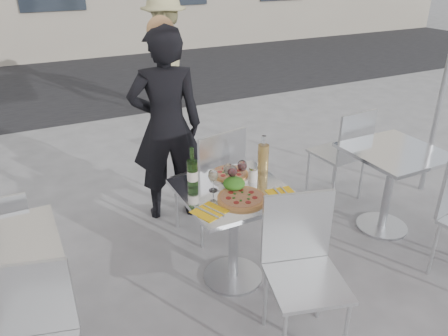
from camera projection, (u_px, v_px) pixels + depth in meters
name	position (u px, v px, depth m)	size (l,w,h in m)	color
ground	(233.00, 277.00, 3.29)	(80.00, 80.00, 0.00)	slate
street_asphalt	(78.00, 81.00, 8.51)	(24.00, 5.00, 0.00)	black
main_table	(234.00, 216.00, 3.06)	(0.72, 0.72, 0.75)	#B7BABF
side_table_right	(391.00, 173.00, 3.66)	(0.72, 0.72, 0.75)	#B7BABF
chair_far	(214.00, 175.00, 3.54)	(0.52, 0.53, 0.98)	silver
chair_near	(302.00, 260.00, 2.58)	(0.54, 0.54, 0.95)	silver
side_chair_lfar	(4.00, 236.00, 2.93)	(0.38, 0.39, 0.82)	silver
side_chair_rfar	(345.00, 148.00, 4.10)	(0.46, 0.47, 0.94)	silver
woman_diner	(166.00, 127.00, 3.75)	(0.63, 0.41, 1.72)	black
pedestrian_b	(166.00, 54.00, 6.51)	(1.13, 0.65, 1.74)	tan
pizza_near	(241.00, 198.00, 2.84)	(0.32, 0.32, 0.02)	tan
pizza_far	(230.00, 174.00, 3.14)	(0.30, 0.30, 0.03)	white
salad_plate	(234.00, 185.00, 2.95)	(0.22, 0.22, 0.09)	white
wine_bottle	(192.00, 172.00, 2.95)	(0.07, 0.08, 0.29)	#2E5620
carafe	(263.00, 158.00, 3.15)	(0.08, 0.08, 0.29)	tan
sugar_shaker	(253.00, 174.00, 3.06)	(0.06, 0.06, 0.11)	white
wineglass_white_a	(213.00, 176.00, 2.91)	(0.07, 0.07, 0.16)	white
wineglass_white_b	(228.00, 170.00, 3.00)	(0.07, 0.07, 0.16)	white
wineglass_red_a	(232.00, 172.00, 2.97)	(0.07, 0.07, 0.16)	white
wineglass_red_b	(242.00, 166.00, 3.04)	(0.07, 0.07, 0.16)	white
napkin_left	(209.00, 211.00, 2.71)	(0.23, 0.23, 0.01)	yellow
napkin_right	(282.00, 194.00, 2.91)	(0.20, 0.20, 0.01)	yellow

